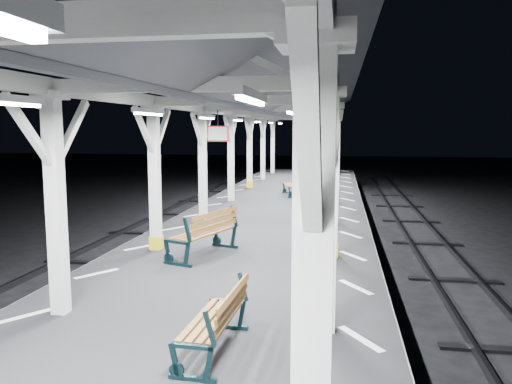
% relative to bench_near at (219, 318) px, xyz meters
% --- Properties ---
extents(ground, '(120.00, 120.00, 0.00)m').
position_rel_bench_near_xyz_m(ground, '(-0.70, 2.91, -1.45)').
color(ground, black).
rests_on(ground, ground).
extents(platform, '(6.00, 50.00, 1.00)m').
position_rel_bench_near_xyz_m(platform, '(-0.70, 2.91, -0.95)').
color(platform, black).
rests_on(platform, ground).
extents(hazard_stripes_left, '(1.00, 48.00, 0.01)m').
position_rel_bench_near_xyz_m(hazard_stripes_left, '(-3.15, 2.91, -0.44)').
color(hazard_stripes_left, silver).
rests_on(hazard_stripes_left, platform).
extents(hazard_stripes_right, '(1.00, 48.00, 0.01)m').
position_rel_bench_near_xyz_m(hazard_stripes_right, '(1.75, 2.91, -0.44)').
color(hazard_stripes_right, silver).
rests_on(hazard_stripes_right, platform).
extents(track_right, '(2.20, 60.00, 0.16)m').
position_rel_bench_near_xyz_m(track_right, '(4.30, 2.91, -1.37)').
color(track_right, '#2D2D33').
rests_on(track_right, ground).
extents(canopy, '(5.40, 49.00, 4.65)m').
position_rel_bench_near_xyz_m(canopy, '(-0.70, 2.89, 3.12)').
color(canopy, silver).
rests_on(canopy, platform).
extents(bench_near, '(0.66, 1.57, 0.84)m').
position_rel_bench_near_xyz_m(bench_near, '(0.00, 0.00, 0.00)').
color(bench_near, black).
rests_on(bench_near, platform).
extents(bench_mid, '(1.26, 2.02, 1.03)m').
position_rel_bench_near_xyz_m(bench_mid, '(-1.39, 4.55, 0.10)').
color(bench_mid, black).
rests_on(bench_mid, platform).
extents(bench_far, '(1.01, 1.76, 0.90)m').
position_rel_bench_near_xyz_m(bench_far, '(-0.41, 14.76, 0.03)').
color(bench_far, black).
rests_on(bench_far, platform).
extents(bench_extra, '(0.79, 1.56, 0.81)m').
position_rel_bench_near_xyz_m(bench_extra, '(-0.39, 22.12, -0.01)').
color(bench_extra, black).
rests_on(bench_extra, platform).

